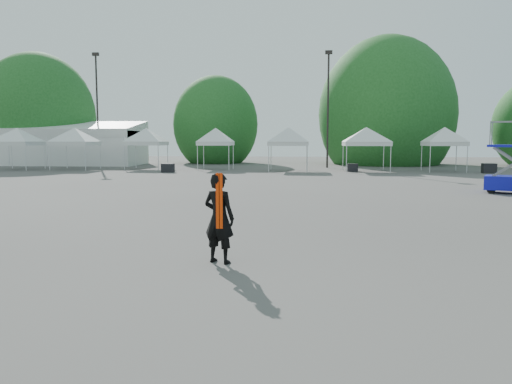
{
  "coord_description": "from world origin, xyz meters",
  "views": [
    {
      "loc": [
        0.88,
        -10.96,
        2.39
      ],
      "look_at": [
        -0.08,
        -0.65,
        1.3
      ],
      "focal_mm": 35.0,
      "sensor_mm": 36.0,
      "label": 1
    }
  ],
  "objects": [
    {
      "name": "tent_d",
      "position": [
        -6.05,
        28.76,
        3.06
      ],
      "size": [
        3.79,
        3.79,
        3.88
      ],
      "color": "silver",
      "rests_on": "ground"
    },
    {
      "name": "tent_f",
      "position": [
        5.66,
        27.36,
        3.06
      ],
      "size": [
        4.74,
        4.74,
        3.88
      ],
      "color": "silver",
      "rests_on": "ground"
    },
    {
      "name": "tent_e",
      "position": [
        -0.18,
        27.32,
        3.06
      ],
      "size": [
        4.3,
        4.3,
        3.88
      ],
      "color": "silver",
      "rests_on": "ground"
    },
    {
      "name": "light_pole_east",
      "position": [
        3.0,
        32.0,
        5.52
      ],
      "size": [
        0.6,
        0.25,
        9.8
      ],
      "color": "black",
      "rests_on": "ground"
    },
    {
      "name": "tent_c",
      "position": [
        -11.82,
        28.92,
        3.06
      ],
      "size": [
        4.19,
        4.19,
        3.88
      ],
      "color": "silver",
      "rests_on": "ground"
    },
    {
      "name": "ground",
      "position": [
        0.0,
        0.0,
        0.0
      ],
      "size": [
        120.0,
        120.0,
        0.0
      ],
      "primitive_type": "plane",
      "color": "#474442",
      "rests_on": "ground"
    },
    {
      "name": "tent_b",
      "position": [
        -17.28,
        27.66,
        3.06
      ],
      "size": [
        4.38,
        4.38,
        3.88
      ],
      "color": "silver",
      "rests_on": "ground"
    },
    {
      "name": "tree_mid_w",
      "position": [
        -8.0,
        40.0,
        3.93
      ],
      "size": [
        4.16,
        4.16,
        6.33
      ],
      "color": "#382314",
      "rests_on": "ground"
    },
    {
      "name": "crate_mid",
      "position": [
        4.64,
        26.86,
        0.3
      ],
      "size": [
        0.79,
        0.62,
        0.6
      ],
      "primitive_type": "cube",
      "rotation": [
        0.0,
        0.0,
        -0.03
      ],
      "color": "black",
      "rests_on": "ground"
    },
    {
      "name": "crate_east",
      "position": [
        14.2,
        26.04,
        0.35
      ],
      "size": [
        0.92,
        0.73,
        0.7
      ],
      "primitive_type": "cube",
      "rotation": [
        0.0,
        0.0,
        -0.04
      ],
      "color": "black",
      "rests_on": "ground"
    },
    {
      "name": "marquee",
      "position": [
        -22.0,
        35.0,
        1.97
      ],
      "size": [
        15.0,
        6.25,
        4.23
      ],
      "color": "silver",
      "rests_on": "ground"
    },
    {
      "name": "tent_g",
      "position": [
        11.47,
        27.73,
        3.06
      ],
      "size": [
        3.99,
        3.99,
        3.88
      ],
      "color": "silver",
      "rests_on": "ground"
    },
    {
      "name": "tree_mid_e",
      "position": [
        9.0,
        39.0,
        4.84
      ],
      "size": [
        5.12,
        5.12,
        7.79
      ],
      "color": "#382314",
      "rests_on": "ground"
    },
    {
      "name": "tree_far_w",
      "position": [
        -26.0,
        38.0,
        4.54
      ],
      "size": [
        4.8,
        4.8,
        7.3
      ],
      "color": "#382314",
      "rests_on": "ground"
    },
    {
      "name": "light_pole_west",
      "position": [
        -18.0,
        34.0,
        5.77
      ],
      "size": [
        0.6,
        0.25,
        10.3
      ],
      "color": "black",
      "rests_on": "ground"
    },
    {
      "name": "tent_a",
      "position": [
        -21.84,
        27.2,
        3.06
      ],
      "size": [
        4.33,
        4.33,
        3.88
      ],
      "color": "silver",
      "rests_on": "ground"
    },
    {
      "name": "man",
      "position": [
        -0.71,
        -1.54,
        0.89
      ],
      "size": [
        0.76,
        0.63,
        1.77
      ],
      "rotation": [
        0.0,
        0.0,
        2.76
      ],
      "color": "black",
      "rests_on": "ground"
    },
    {
      "name": "crate_west",
      "position": [
        -8.93,
        24.8,
        0.32
      ],
      "size": [
        0.9,
        0.74,
        0.65
      ],
      "primitive_type": "cube",
      "rotation": [
        0.0,
        0.0,
        -0.12
      ],
      "color": "black",
      "rests_on": "ground"
    }
  ]
}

